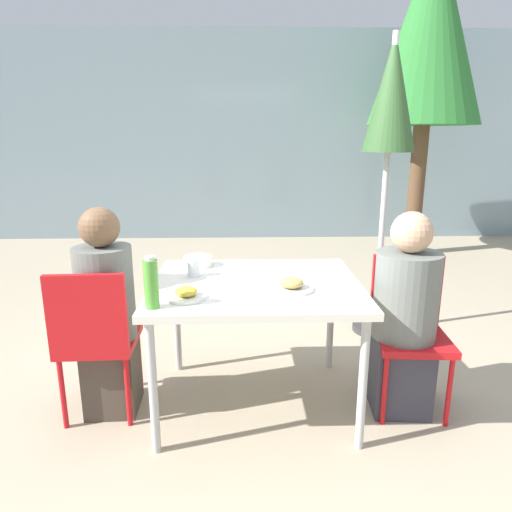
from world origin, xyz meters
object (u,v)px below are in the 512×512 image
at_px(chair_left, 95,333).
at_px(closed_umbrella, 391,110).
at_px(bottle, 151,283).
at_px(person_right, 404,320).
at_px(salad_bowl, 198,261).
at_px(person_left, 107,317).
at_px(drinking_cup, 194,268).
at_px(chair_right, 409,320).
at_px(tree_behind_left, 430,31).

distance_m(chair_left, closed_umbrella, 2.48).
bearing_deg(bottle, person_right, 12.97).
bearing_deg(salad_bowl, person_right, -19.09).
bearing_deg(chair_left, closed_umbrella, 28.89).
height_order(person_left, closed_umbrella, closed_umbrella).
relative_size(person_left, drinking_cup, 11.67).
distance_m(person_left, person_right, 1.64).
relative_size(person_left, person_right, 1.02).
bearing_deg(person_right, chair_right, -121.92).
bearing_deg(closed_umbrella, chair_right, -96.86).
distance_m(person_left, bottle, 0.56).
bearing_deg(chair_left, drinking_cup, 22.72).
bearing_deg(chair_right, person_right, 58.08).
bearing_deg(person_right, tree_behind_left, -106.51).
relative_size(salad_bowl, tree_behind_left, 0.05).
xyz_separation_m(salad_bowl, tree_behind_left, (2.53, 3.14, 1.96)).
bearing_deg(bottle, chair_left, 145.41).
bearing_deg(chair_right, bottle, 19.96).
xyz_separation_m(drinking_cup, salad_bowl, (0.00, 0.21, -0.02)).
relative_size(chair_right, person_right, 0.75).
distance_m(chair_left, person_left, 0.11).
bearing_deg(person_left, tree_behind_left, 47.36).
bearing_deg(salad_bowl, drinking_cup, -91.33).
height_order(salad_bowl, tree_behind_left, tree_behind_left).
xyz_separation_m(closed_umbrella, tree_behind_left, (1.19, 2.47, 1.03)).
xyz_separation_m(person_left, salad_bowl, (0.47, 0.37, 0.21)).
bearing_deg(closed_umbrella, salad_bowl, -153.58).
height_order(chair_left, closed_umbrella, closed_umbrella).
bearing_deg(tree_behind_left, drinking_cup, -127.05).
height_order(chair_right, salad_bowl, chair_right).
xyz_separation_m(closed_umbrella, drinking_cup, (-1.35, -0.88, -0.91)).
height_order(chair_left, tree_behind_left, tree_behind_left).
bearing_deg(chair_left, tree_behind_left, 47.58).
xyz_separation_m(bottle, salad_bowl, (0.15, 0.71, -0.09)).
bearing_deg(closed_umbrella, bottle, -137.34).
bearing_deg(person_left, chair_right, -0.72).
relative_size(person_left, salad_bowl, 6.61).
relative_size(closed_umbrella, salad_bowl, 12.56).
distance_m(closed_umbrella, tree_behind_left, 2.93).
height_order(bottle, salad_bowl, bottle).
relative_size(person_left, bottle, 4.69).
height_order(person_left, drinking_cup, person_left).
height_order(closed_umbrella, drinking_cup, closed_umbrella).
xyz_separation_m(closed_umbrella, bottle, (-1.49, -1.37, -0.84)).
height_order(chair_right, bottle, bottle).
xyz_separation_m(person_right, bottle, (-1.31, -0.30, 0.33)).
xyz_separation_m(chair_left, tree_behind_left, (3.05, 3.59, 2.23)).
distance_m(chair_right, person_right, 0.10).
bearing_deg(person_left, chair_left, -121.92).
relative_size(closed_umbrella, drinking_cup, 22.20).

